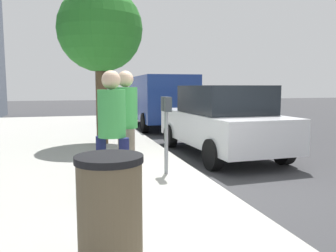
% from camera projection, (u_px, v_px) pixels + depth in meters
% --- Properties ---
extents(ground_plane, '(80.00, 80.00, 0.00)m').
position_uv_depth(ground_plane, '(214.00, 190.00, 5.74)').
color(ground_plane, '#38383A').
rests_on(ground_plane, ground).
extents(sidewalk_slab, '(28.00, 6.00, 0.15)m').
position_uv_depth(sidewalk_slab, '(23.00, 202.00, 4.92)').
color(sidewalk_slab, '#A8A59E').
rests_on(sidewalk_slab, ground_plane).
extents(parking_meter, '(0.36, 0.12, 1.41)m').
position_uv_depth(parking_meter, '(166.00, 119.00, 6.14)').
color(parking_meter, gray).
rests_on(parking_meter, sidewalk_slab).
extents(pedestrian_at_meter, '(0.55, 0.41, 1.86)m').
position_uv_depth(pedestrian_at_meter, '(126.00, 115.00, 5.83)').
color(pedestrian_at_meter, '#726656').
rests_on(pedestrian_at_meter, sidewalk_slab).
extents(pedestrian_bystander, '(0.41, 0.45, 1.82)m').
position_uv_depth(pedestrian_bystander, '(112.00, 122.00, 4.88)').
color(pedestrian_bystander, '#191E4C').
rests_on(pedestrian_bystander, sidewalk_slab).
extents(parked_sedan_near, '(4.46, 2.09, 1.77)m').
position_uv_depth(parked_sedan_near, '(221.00, 120.00, 8.60)').
color(parked_sedan_near, silver).
rests_on(parked_sedan_near, ground_plane).
extents(parked_van_far, '(5.27, 2.28, 2.18)m').
position_uv_depth(parked_van_far, '(160.00, 98.00, 14.57)').
color(parked_van_far, navy).
rests_on(parked_van_far, ground_plane).
extents(street_tree, '(2.32, 2.32, 4.31)m').
position_uv_depth(street_tree, '(100.00, 31.00, 9.25)').
color(street_tree, brown).
rests_on(street_tree, sidewalk_slab).
extents(traffic_signal, '(0.24, 0.44, 3.60)m').
position_uv_depth(traffic_signal, '(113.00, 68.00, 15.28)').
color(traffic_signal, black).
rests_on(traffic_signal, sidewalk_slab).
extents(trash_bin, '(0.59, 0.59, 1.01)m').
position_uv_depth(trash_bin, '(110.00, 212.00, 2.94)').
color(trash_bin, brown).
rests_on(trash_bin, sidewalk_slab).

